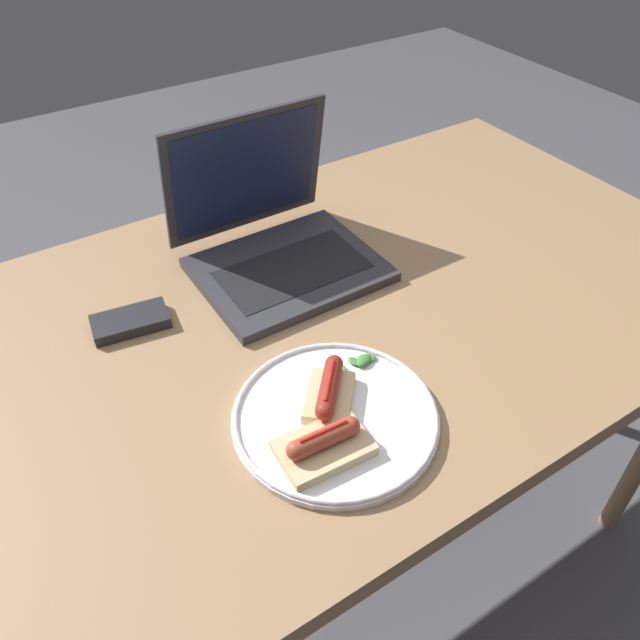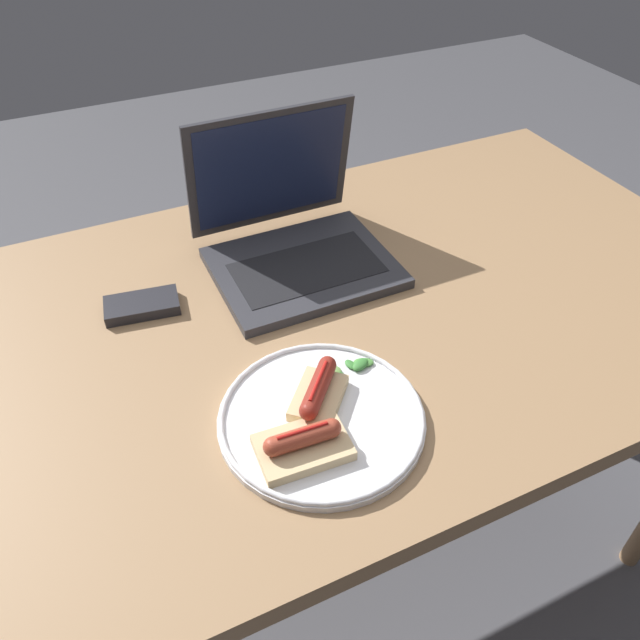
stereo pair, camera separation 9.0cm
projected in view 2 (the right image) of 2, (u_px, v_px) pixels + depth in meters
The scene contains 8 objects.
ground_plane at pixel (333, 546), 1.53m from camera, with size 6.00×6.00×0.00m, color #4C4C51.
desk at pixel (339, 332), 1.06m from camera, with size 1.43×0.83×0.77m.
laptop at pixel (294, 239), 1.09m from camera, with size 0.30×0.28×0.25m.
plate at pixel (321, 417), 0.83m from camera, with size 0.28×0.28×0.02m.
sausage_toast_left at pixel (318, 392), 0.84m from camera, with size 0.11×0.11×0.04m.
sausage_toast_middle at pixel (303, 444), 0.78m from camera, with size 0.12×0.08×0.04m.
salad_pile at pixel (354, 366), 0.90m from camera, with size 0.07×0.04×0.01m.
external_drive at pixel (142, 305), 1.01m from camera, with size 0.13×0.08×0.02m.
Camera 2 is at (-0.36, -0.70, 1.43)m, focal length 35.00 mm.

